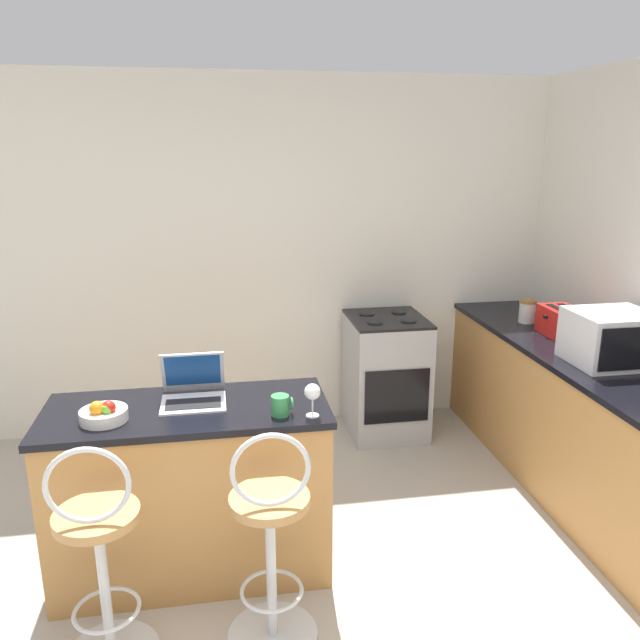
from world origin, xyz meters
TOP-DOWN VIEW (x-y plane):
  - wall_back at (0.00, 2.69)m, footprint 12.00×0.06m
  - breakfast_bar at (-0.31, 0.94)m, footprint 1.36×0.58m
  - counter_right at (2.04, 1.08)m, footprint 0.66×3.19m
  - bar_stool_near at (-0.66, 0.39)m, footprint 0.40×0.40m
  - bar_stool_far at (0.03, 0.39)m, footprint 0.40×0.40m
  - laptop at (-0.28, 1.04)m, footprint 0.31×0.31m
  - microwave at (2.06, 1.18)m, footprint 0.45×0.40m
  - toaster at (2.07, 1.73)m, footprint 0.22×0.28m
  - stove_range at (1.07, 2.34)m, footprint 0.55×0.61m
  - wine_glass_tall at (0.27, 0.75)m, footprint 0.08×0.08m
  - fruit_bowl at (-0.68, 0.85)m, footprint 0.21×0.21m
  - mug_green at (0.12, 0.78)m, footprint 0.10×0.08m
  - storage_jar at (2.01, 2.05)m, footprint 0.12×0.12m

SIDE VIEW (x-z plane):
  - stove_range at x=1.07m, z-range 0.00..0.90m
  - counter_right at x=2.04m, z-range 0.00..0.90m
  - breakfast_bar at x=-0.31m, z-range 0.00..0.90m
  - bar_stool_near at x=-0.66m, z-range -0.03..1.01m
  - bar_stool_far at x=0.03m, z-range -0.03..1.01m
  - fruit_bowl at x=-0.68m, z-range 0.88..0.99m
  - mug_green at x=0.12m, z-range 0.90..0.99m
  - laptop at x=-0.28m, z-range 0.84..1.07m
  - storage_jar at x=2.01m, z-range 0.90..1.06m
  - toaster at x=2.07m, z-range 0.89..1.08m
  - wine_glass_tall at x=0.27m, z-range 0.93..1.09m
  - microwave at x=2.06m, z-range 0.90..1.20m
  - wall_back at x=0.00m, z-range 0.00..2.60m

